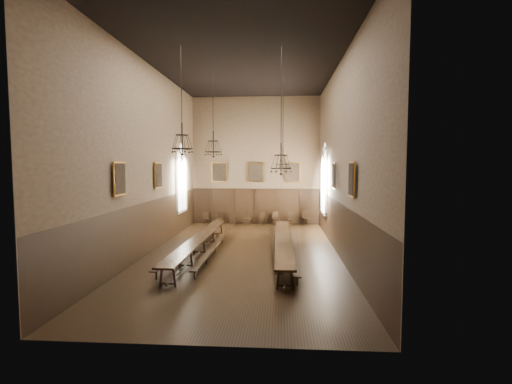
# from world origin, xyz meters

# --- Properties ---
(floor) EXTENTS (9.00, 18.00, 0.02)m
(floor) POSITION_xyz_m (0.00, 0.00, -0.01)
(floor) COLOR black
(floor) RESTS_ON ground
(ceiling) EXTENTS (9.00, 18.00, 0.02)m
(ceiling) POSITION_xyz_m (0.00, 0.00, 9.01)
(ceiling) COLOR black
(ceiling) RESTS_ON ground
(wall_back) EXTENTS (9.00, 0.02, 9.00)m
(wall_back) POSITION_xyz_m (0.00, 9.01, 4.50)
(wall_back) COLOR #816B4F
(wall_back) RESTS_ON ground
(wall_front) EXTENTS (9.00, 0.02, 9.00)m
(wall_front) POSITION_xyz_m (0.00, -9.01, 4.50)
(wall_front) COLOR #816B4F
(wall_front) RESTS_ON ground
(wall_left) EXTENTS (0.02, 18.00, 9.00)m
(wall_left) POSITION_xyz_m (-4.51, 0.00, 4.50)
(wall_left) COLOR #816B4F
(wall_left) RESTS_ON ground
(wall_right) EXTENTS (0.02, 18.00, 9.00)m
(wall_right) POSITION_xyz_m (4.51, 0.00, 4.50)
(wall_right) COLOR #816B4F
(wall_right) RESTS_ON ground
(wainscot_panelling) EXTENTS (9.00, 18.00, 2.50)m
(wainscot_panelling) POSITION_xyz_m (0.00, 0.00, 1.25)
(wainscot_panelling) COLOR black
(wainscot_panelling) RESTS_ON floor
(table_left) EXTENTS (0.88, 10.42, 0.81)m
(table_left) POSITION_xyz_m (-2.05, -0.26, 0.41)
(table_left) COLOR black
(table_left) RESTS_ON floor
(table_right) EXTENTS (0.81, 10.49, 0.82)m
(table_right) POSITION_xyz_m (1.90, -0.22, 0.41)
(table_right) COLOR black
(table_right) RESTS_ON floor
(bench_left_outer) EXTENTS (0.62, 9.27, 0.42)m
(bench_left_outer) POSITION_xyz_m (-2.63, 0.09, 0.27)
(bench_left_outer) COLOR black
(bench_left_outer) RESTS_ON floor
(bench_left_inner) EXTENTS (0.31, 9.14, 0.41)m
(bench_left_inner) POSITION_xyz_m (-1.36, 0.17, 0.26)
(bench_left_inner) COLOR black
(bench_left_inner) RESTS_ON floor
(bench_right_inner) EXTENTS (0.78, 9.39, 0.42)m
(bench_right_inner) POSITION_xyz_m (1.47, 0.20, 0.27)
(bench_right_inner) COLOR black
(bench_right_inner) RESTS_ON floor
(bench_right_outer) EXTENTS (0.59, 9.67, 0.43)m
(bench_right_outer) POSITION_xyz_m (2.50, -0.08, 0.28)
(bench_right_outer) COLOR black
(bench_right_outer) RESTS_ON floor
(chair_0) EXTENTS (0.46, 0.46, 0.86)m
(chair_0) POSITION_xyz_m (-3.49, 8.48, 0.26)
(chair_0) COLOR black
(chair_0) RESTS_ON floor
(chair_1) EXTENTS (0.49, 0.49, 0.87)m
(chair_1) POSITION_xyz_m (-2.55, 8.54, 0.26)
(chair_1) COLOR black
(chair_1) RESTS_ON floor
(chair_2) EXTENTS (0.42, 0.42, 0.91)m
(chair_2) POSITION_xyz_m (-1.59, 8.47, 0.27)
(chair_2) COLOR black
(chair_2) RESTS_ON floor
(chair_3) EXTENTS (0.47, 0.47, 0.89)m
(chair_3) POSITION_xyz_m (-0.53, 8.54, 0.27)
(chair_3) COLOR black
(chair_3) RESTS_ON floor
(chair_4) EXTENTS (0.48, 0.48, 0.89)m
(chair_4) POSITION_xyz_m (0.47, 8.58, 0.27)
(chair_4) COLOR black
(chair_4) RESTS_ON floor
(chair_5) EXTENTS (0.53, 0.53, 0.94)m
(chair_5) POSITION_xyz_m (1.45, 8.52, 0.28)
(chair_5) COLOR black
(chair_5) RESTS_ON floor
(chair_6) EXTENTS (0.42, 0.42, 0.87)m
(chair_6) POSITION_xyz_m (2.50, 8.54, 0.26)
(chair_6) COLOR black
(chair_6) RESTS_ON floor
(chair_7) EXTENTS (0.58, 0.58, 1.03)m
(chair_7) POSITION_xyz_m (3.52, 8.59, 0.31)
(chair_7) COLOR black
(chair_7) RESTS_ON floor
(chandelier_back_left) EXTENTS (0.89, 0.89, 4.25)m
(chandelier_back_left) POSITION_xyz_m (-1.80, 2.29, 5.18)
(chandelier_back_left) COLOR black
(chandelier_back_left) RESTS_ON ceiling
(chandelier_back_right) EXTENTS (0.77, 0.77, 4.90)m
(chandelier_back_right) POSITION_xyz_m (1.89, 2.97, 4.60)
(chandelier_back_right) COLOR black
(chandelier_back_right) RESTS_ON ceiling
(chandelier_front_left) EXTENTS (0.85, 0.85, 4.26)m
(chandelier_front_left) POSITION_xyz_m (-2.25, -2.29, 5.17)
(chandelier_front_left) COLOR black
(chandelier_front_left) RESTS_ON ceiling
(chandelier_front_right) EXTENTS (0.84, 0.84, 5.07)m
(chandelier_front_right) POSITION_xyz_m (1.78, -2.01, 4.42)
(chandelier_front_right) COLOR black
(chandelier_front_right) RESTS_ON ceiling
(portrait_back_0) EXTENTS (1.10, 0.12, 1.40)m
(portrait_back_0) POSITION_xyz_m (-2.60, 8.88, 3.70)
(portrait_back_0) COLOR gold
(portrait_back_0) RESTS_ON wall_back
(portrait_back_1) EXTENTS (1.10, 0.12, 1.40)m
(portrait_back_1) POSITION_xyz_m (0.00, 8.88, 3.70)
(portrait_back_1) COLOR gold
(portrait_back_1) RESTS_ON wall_back
(portrait_back_2) EXTENTS (1.10, 0.12, 1.40)m
(portrait_back_2) POSITION_xyz_m (2.60, 8.88, 3.70)
(portrait_back_2) COLOR gold
(portrait_back_2) RESTS_ON wall_back
(portrait_left_0) EXTENTS (0.12, 1.00, 1.30)m
(portrait_left_0) POSITION_xyz_m (-4.38, 1.00, 3.70)
(portrait_left_0) COLOR gold
(portrait_left_0) RESTS_ON wall_left
(portrait_left_1) EXTENTS (0.12, 1.00, 1.30)m
(portrait_left_1) POSITION_xyz_m (-4.38, -3.50, 3.70)
(portrait_left_1) COLOR gold
(portrait_left_1) RESTS_ON wall_left
(portrait_right_0) EXTENTS (0.12, 1.00, 1.30)m
(portrait_right_0) POSITION_xyz_m (4.38, 1.00, 3.70)
(portrait_right_0) COLOR gold
(portrait_right_0) RESTS_ON wall_right
(portrait_right_1) EXTENTS (0.12, 1.00, 1.30)m
(portrait_right_1) POSITION_xyz_m (4.38, -3.50, 3.70)
(portrait_right_1) COLOR gold
(portrait_right_1) RESTS_ON wall_right
(window_right) EXTENTS (0.20, 2.20, 4.60)m
(window_right) POSITION_xyz_m (4.43, 5.50, 3.40)
(window_right) COLOR white
(window_right) RESTS_ON wall_right
(window_left) EXTENTS (0.20, 2.20, 4.60)m
(window_left) POSITION_xyz_m (-4.43, 5.50, 3.40)
(window_left) COLOR white
(window_left) RESTS_ON wall_left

